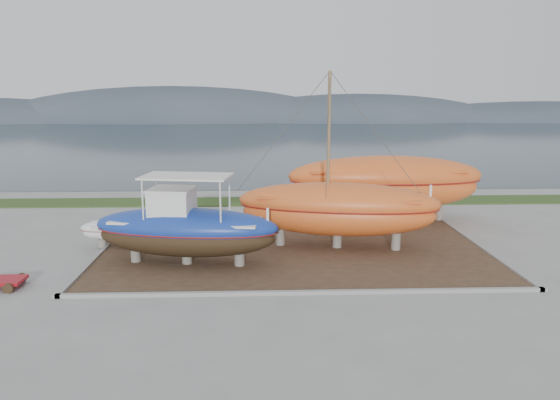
{
  "coord_description": "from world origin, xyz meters",
  "views": [
    {
      "loc": [
        -1.62,
        -21.44,
        7.48
      ],
      "look_at": [
        -0.66,
        4.0,
        2.42
      ],
      "focal_mm": 35.0,
      "sensor_mm": 36.0,
      "label": 1
    }
  ],
  "objects_px": {
    "white_dinghy": "(130,231)",
    "orange_sailboat": "(339,162)",
    "orange_bare_hull": "(385,189)",
    "blue_caique": "(186,220)",
    "red_trailer": "(1,283)"
  },
  "relations": [
    {
      "from": "orange_bare_hull",
      "to": "red_trailer",
      "type": "distance_m",
      "value": 20.34
    },
    {
      "from": "blue_caique",
      "to": "orange_sailboat",
      "type": "height_order",
      "value": "orange_sailboat"
    },
    {
      "from": "white_dinghy",
      "to": "orange_sailboat",
      "type": "xyz_separation_m",
      "value": [
        10.12,
        -0.8,
        3.49
      ]
    },
    {
      "from": "orange_bare_hull",
      "to": "white_dinghy",
      "type": "bearing_deg",
      "value": -160.86
    },
    {
      "from": "white_dinghy",
      "to": "orange_bare_hull",
      "type": "height_order",
      "value": "orange_bare_hull"
    },
    {
      "from": "blue_caique",
      "to": "red_trailer",
      "type": "xyz_separation_m",
      "value": [
        -6.84,
        -2.66,
        -1.83
      ]
    },
    {
      "from": "blue_caique",
      "to": "orange_bare_hull",
      "type": "bearing_deg",
      "value": 45.78
    },
    {
      "from": "white_dinghy",
      "to": "orange_sailboat",
      "type": "height_order",
      "value": "orange_sailboat"
    },
    {
      "from": "blue_caique",
      "to": "orange_sailboat",
      "type": "xyz_separation_m",
      "value": [
        6.96,
        2.29,
        2.23
      ]
    },
    {
      "from": "orange_sailboat",
      "to": "orange_bare_hull",
      "type": "xyz_separation_m",
      "value": [
        3.55,
        5.51,
        -2.33
      ]
    },
    {
      "from": "white_dinghy",
      "to": "orange_sailboat",
      "type": "distance_m",
      "value": 10.74
    },
    {
      "from": "orange_bare_hull",
      "to": "red_trailer",
      "type": "bearing_deg",
      "value": -148.78
    },
    {
      "from": "white_dinghy",
      "to": "red_trailer",
      "type": "distance_m",
      "value": 6.85
    },
    {
      "from": "blue_caique",
      "to": "white_dinghy",
      "type": "xyz_separation_m",
      "value": [
        -3.16,
        3.09,
        -1.27
      ]
    },
    {
      "from": "orange_bare_hull",
      "to": "blue_caique",
      "type": "bearing_deg",
      "value": -143.28
    }
  ]
}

